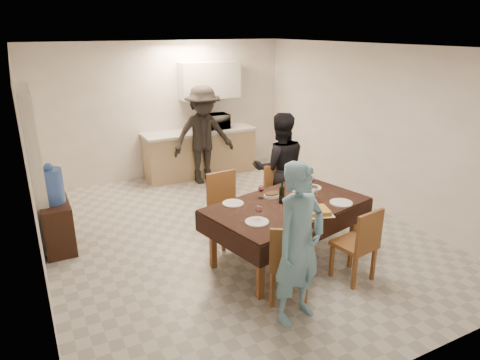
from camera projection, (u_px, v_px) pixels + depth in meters
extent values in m
cube|color=#B7B7B2|center=(233.00, 233.00, 6.23)|extent=(5.00, 6.00, 0.02)
cube|color=white|center=(232.00, 46.00, 5.35)|extent=(5.00, 6.00, 0.02)
cube|color=white|center=(164.00, 111.00, 8.30)|extent=(5.00, 0.02, 2.60)
cube|color=white|center=(406.00, 238.00, 3.28)|extent=(5.00, 0.02, 2.60)
cube|color=white|center=(30.00, 174.00, 4.71)|extent=(0.02, 6.00, 2.60)
cube|color=white|center=(372.00, 128.00, 6.87)|extent=(0.02, 6.00, 2.60)
cube|color=white|center=(35.00, 165.00, 5.83)|extent=(0.15, 1.40, 2.10)
cube|color=tan|center=(200.00, 154.00, 8.58)|extent=(2.20, 0.60, 0.86)
cube|color=#BABAB5|center=(200.00, 132.00, 8.43)|extent=(2.24, 0.64, 0.05)
cube|color=silver|center=(210.00, 80.00, 8.35)|extent=(1.20, 0.34, 0.70)
cube|color=black|center=(287.00, 205.00, 5.30)|extent=(2.16, 1.55, 0.04)
cube|color=brown|center=(286.00, 233.00, 5.43)|extent=(0.07, 0.07, 0.72)
cube|color=brown|center=(289.00, 262.00, 4.58)|extent=(0.59, 0.59, 0.05)
cube|color=brown|center=(301.00, 249.00, 4.33)|extent=(0.38, 0.26, 0.46)
cube|color=brown|center=(354.00, 244.00, 4.97)|extent=(0.48, 0.48, 0.05)
cube|color=brown|center=(368.00, 232.00, 4.73)|extent=(0.42, 0.10, 0.45)
cube|color=brown|center=(228.00, 210.00, 5.82)|extent=(0.46, 0.46, 0.05)
cube|color=brown|center=(235.00, 197.00, 5.57)|extent=(0.44, 0.06, 0.47)
cube|color=brown|center=(284.00, 199.00, 6.22)|extent=(0.49, 0.49, 0.05)
cube|color=brown|center=(292.00, 187.00, 5.97)|extent=(0.43, 0.10, 0.46)
cube|color=black|center=(57.00, 226.00, 5.69)|extent=(0.36, 0.73, 0.67)
cylinder|color=#436ED5|center=(51.00, 186.00, 5.50)|extent=(0.30, 0.30, 0.45)
cylinder|color=white|center=(313.00, 193.00, 5.37)|extent=(0.12, 0.12, 0.18)
cube|color=#AF8833|center=(312.00, 211.00, 5.01)|extent=(0.53, 0.45, 0.06)
cylinder|color=silver|center=(299.00, 192.00, 5.56)|extent=(0.18, 0.18, 0.07)
cylinder|color=silver|center=(272.00, 196.00, 5.50)|extent=(0.21, 0.21, 0.04)
cylinder|color=silver|center=(257.00, 222.00, 4.78)|extent=(0.27, 0.27, 0.02)
cylinder|color=silver|center=(341.00, 203.00, 5.30)|extent=(0.28, 0.28, 0.02)
cylinder|color=silver|center=(233.00, 203.00, 5.28)|extent=(0.26, 0.26, 0.02)
cylinder|color=silver|center=(312.00, 188.00, 5.80)|extent=(0.26, 0.26, 0.01)
imported|color=silver|center=(215.00, 121.00, 8.51)|extent=(0.53, 0.36, 0.29)
imported|color=#6B9EB8|center=(299.00, 244.00, 4.15)|extent=(0.68, 0.53, 1.67)
imported|color=black|center=(280.00, 168.00, 6.38)|extent=(0.98, 0.87, 1.68)
imported|color=black|center=(203.00, 135.00, 7.99)|extent=(1.19, 0.68, 1.84)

